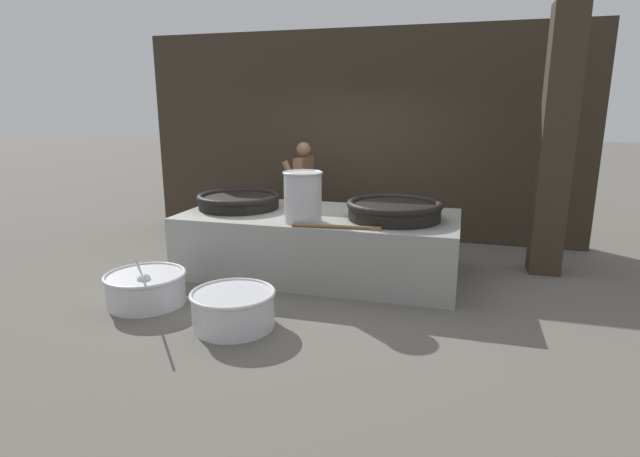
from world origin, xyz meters
name	(u,v)px	position (x,y,z in m)	size (l,w,h in m)	color
ground_plane	(320,272)	(0.00, 0.00, 0.00)	(60.00, 60.00, 0.00)	#666059
back_wall	(356,136)	(0.00, 2.19, 1.68)	(7.34, 0.24, 3.36)	#382D23
support_pillar	(556,145)	(2.85, 0.86, 1.68)	(0.39, 0.39, 3.36)	#382D23
hearth_platform	(320,243)	(0.00, 0.00, 0.40)	(3.52, 1.67, 0.80)	gray
giant_wok_near	(239,200)	(-1.16, 0.04, 0.91)	(1.12, 1.12, 0.20)	black
giant_wok_far	(394,209)	(0.97, -0.08, 0.93)	(1.17, 1.17, 0.23)	black
stock_pot	(303,196)	(-0.06, -0.53, 1.11)	(0.48, 0.48, 0.61)	#B7B7BC
stirring_paddle	(341,227)	(0.46, -0.73, 0.82)	(1.03, 0.18, 0.04)	brown
cook	(303,190)	(-0.65, 1.32, 0.88)	(0.40, 0.61, 1.62)	brown
prep_bowl_vegetables	(146,287)	(-1.56, -1.58, 0.20)	(0.89, 1.06, 0.72)	silver
prep_bowl_meat	(233,307)	(-0.36, -1.86, 0.20)	(0.85, 0.85, 0.37)	silver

